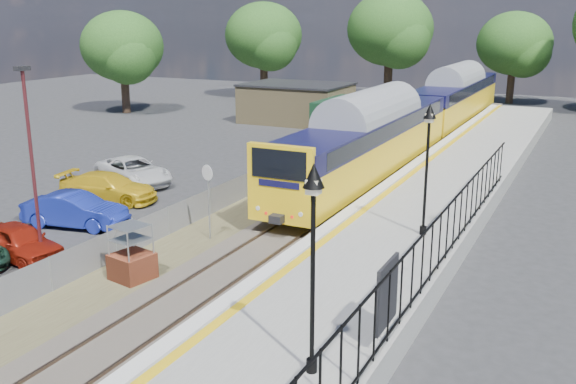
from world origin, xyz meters
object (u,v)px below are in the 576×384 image
Objects in this scene: train at (422,112)px; victorian_lamp_south at (313,221)px; car_white at (133,171)px; brick_plinth at (132,254)px; speed_sign at (208,189)px; car_blue at (75,210)px; victorian_lamp_north at (428,139)px; car_yellow at (108,188)px; carpark_lamp at (31,154)px; car_red at (19,242)px.

victorian_lamp_south is at bearing -79.53° from train.
brick_plinth is at bearing -119.60° from car_white.
speed_sign is 0.70× the size of car_blue.
brick_plinth is at bearing 154.20° from victorian_lamp_south.
victorian_lamp_north is 0.99× the size of car_yellow.
brick_plinth is at bearing -132.00° from car_blue.
carpark_lamp reaches higher than victorian_lamp_north.
car_yellow is (-3.19, 7.04, -3.20)m from carpark_lamp.
carpark_lamp is (-3.95, -4.55, 1.83)m from speed_sign.
victorian_lamp_north is 13.32m from carpark_lamp.
victorian_lamp_north is 1.22× the size of car_red.
speed_sign is 0.44× the size of carpark_lamp.
car_white is (-16.04, 3.92, -3.62)m from victorian_lamp_north.
car_yellow reaches higher than car_red.
carpark_lamp is 5.11m from car_blue.
victorian_lamp_south is at bearing -129.18° from car_blue.
car_red is at bearing -177.00° from brick_plinth.
car_blue is 0.87× the size of car_white.
car_white is (-4.29, 10.17, -3.19)m from carpark_lamp.
speed_sign is at bearing -96.65° from train.
car_yellow is at bearing 9.59° from car_blue.
speed_sign is at bearing 133.95° from victorian_lamp_south.
car_blue is at bearing 149.32° from brick_plinth.
car_yellow is at bearing 177.00° from victorian_lamp_north.
car_blue is at bearing -110.31° from train.
car_white reaches higher than car_red.
car_yellow is at bearing -139.34° from car_white.
carpark_lamp reaches higher than car_red.
car_blue reaches higher than car_yellow.
car_white is (-8.24, 5.62, -1.37)m from speed_sign.
train reaches higher than car_yellow.
victorian_lamp_south is 0.95× the size of car_white.
victorian_lamp_south reaches higher than car_white.
speed_sign is 6.90m from car_red.
car_red is (-4.80, -0.25, -0.27)m from brick_plinth.
victorian_lamp_north reaches higher than brick_plinth.
carpark_lamp is at bearing -177.32° from brick_plinth.
victorian_lamp_south is at bearing -25.80° from brick_plinth.
carpark_lamp is at bearing -112.19° from speed_sign.
train is 19.21m from car_white.
victorian_lamp_south is at bearing -96.52° from car_red.
victorian_lamp_south is 0.99× the size of car_yellow.
victorian_lamp_south is 2.42× the size of brick_plinth.
car_red is (-12.72, -6.33, -3.65)m from victorian_lamp_north.
car_blue is 3.73m from car_yellow.
car_white is (-16.24, 13.92, -3.62)m from victorian_lamp_south.
victorian_lamp_north is 16.91m from car_white.
car_white is at bearing 129.11° from brick_plinth.
car_red is at bearing -177.55° from car_blue.
train is at bearing 76.07° from carpark_lamp.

